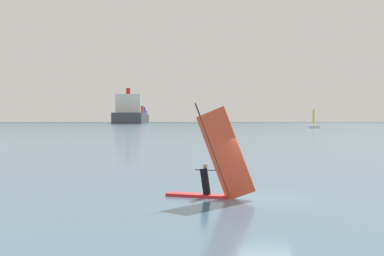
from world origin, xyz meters
The scene contains 5 objects.
ground_plane centered at (0.00, 0.00, 0.00)m, with size 4000.00×4000.00×0.00m, color #476B84.
windsurfer centered at (-2.11, 0.00, 1.00)m, with size 3.84×1.30×4.12m.
cargo_ship centered at (-121.31, 541.71, 7.81)m, with size 57.76×208.89×34.35m.
distant_headland centered at (-95.76, 1277.30, 15.34)m, with size 1359.09×267.98×30.68m, color #60665B.
small_sailboat centered at (29.42, 198.46, 0.83)m, with size 3.77×8.30×8.56m.
Camera 1 is at (-0.82, -21.58, 3.25)m, focal length 48.10 mm.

